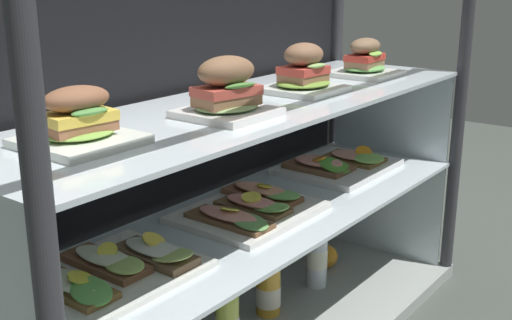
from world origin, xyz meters
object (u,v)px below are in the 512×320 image
at_px(plated_roll_sandwich_left_of_center, 304,74).
at_px(juice_bottle_front_second, 227,317).
at_px(open_sandwich_tray_near_right_corner, 338,164).
at_px(orange_fruit_beside_bottles, 326,256).
at_px(juice_bottle_front_right_end, 268,287).
at_px(plated_roll_sandwich_near_left_corner, 78,124).
at_px(open_sandwich_tray_left_of_center, 114,269).
at_px(plated_roll_sandwich_far_left, 365,62).
at_px(plated_roll_sandwich_near_right_corner, 227,92).
at_px(juice_bottle_front_middle, 317,257).
at_px(open_sandwich_tray_center, 251,208).

xyz_separation_m(plated_roll_sandwich_left_of_center, juice_bottle_front_second, (-0.25, 0.05, -0.58)).
xyz_separation_m(open_sandwich_tray_near_right_corner, orange_fruit_beside_bottles, (0.05, 0.06, -0.33)).
distance_m(juice_bottle_front_right_end, orange_fruit_beside_bottles, 0.36).
distance_m(plated_roll_sandwich_near_left_corner, open_sandwich_tray_left_of_center, 0.31).
xyz_separation_m(plated_roll_sandwich_left_of_center, plated_roll_sandwich_far_left, (0.32, 0.00, -0.01)).
xyz_separation_m(plated_roll_sandwich_near_left_corner, plated_roll_sandwich_left_of_center, (0.66, -0.03, 0.01)).
bearing_deg(plated_roll_sandwich_far_left, plated_roll_sandwich_near_right_corner, -177.50).
distance_m(plated_roll_sandwich_near_right_corner, open_sandwich_tray_left_of_center, 0.42).
bearing_deg(juice_bottle_front_right_end, juice_bottle_front_middle, -4.95).
relative_size(open_sandwich_tray_near_right_corner, juice_bottle_front_second, 1.40).
bearing_deg(open_sandwich_tray_center, open_sandwich_tray_left_of_center, 178.90).
xyz_separation_m(juice_bottle_front_second, orange_fruit_beside_bottles, (0.57, 0.06, -0.06)).
distance_m(plated_roll_sandwich_near_right_corner, plated_roll_sandwich_left_of_center, 0.33).
height_order(plated_roll_sandwich_near_left_corner, plated_roll_sandwich_left_of_center, plated_roll_sandwich_left_of_center).
xyz_separation_m(juice_bottle_front_right_end, juice_bottle_front_middle, (0.22, -0.02, 0.01)).
relative_size(open_sandwich_tray_center, juice_bottle_front_second, 1.40).
bearing_deg(plated_roll_sandwich_far_left, open_sandwich_tray_left_of_center, 177.63).
relative_size(plated_roll_sandwich_left_of_center, plated_roll_sandwich_far_left, 1.00).
relative_size(plated_roll_sandwich_near_right_corner, plated_roll_sandwich_far_left, 0.99).
relative_size(plated_roll_sandwich_far_left, juice_bottle_front_middle, 0.82).
height_order(plated_roll_sandwich_left_of_center, open_sandwich_tray_left_of_center, plated_roll_sandwich_left_of_center).
relative_size(open_sandwich_tray_center, juice_bottle_front_right_end, 1.61).
bearing_deg(open_sandwich_tray_left_of_center, open_sandwich_tray_near_right_corner, 0.68).
height_order(open_sandwich_tray_near_right_corner, juice_bottle_front_second, open_sandwich_tray_near_right_corner).
relative_size(plated_roll_sandwich_near_left_corner, juice_bottle_front_right_end, 0.87).
xyz_separation_m(open_sandwich_tray_near_right_corner, juice_bottle_front_right_end, (-0.30, 0.03, -0.29)).
xyz_separation_m(plated_roll_sandwich_near_right_corner, open_sandwich_tray_near_right_corner, (0.61, 0.08, -0.31)).
distance_m(plated_roll_sandwich_left_of_center, juice_bottle_front_middle, 0.62).
relative_size(open_sandwich_tray_left_of_center, open_sandwich_tray_near_right_corner, 1.00).
relative_size(plated_roll_sandwich_far_left, juice_bottle_front_second, 0.74).
distance_m(plated_roll_sandwich_near_left_corner, juice_bottle_front_second, 0.71).
relative_size(plated_roll_sandwich_near_right_corner, juice_bottle_front_right_end, 0.84).
xyz_separation_m(plated_roll_sandwich_left_of_center, juice_bottle_front_right_end, (-0.03, 0.08, -0.60)).
relative_size(open_sandwich_tray_near_right_corner, juice_bottle_front_middle, 1.56).
distance_m(plated_roll_sandwich_far_left, open_sandwich_tray_near_right_corner, 0.31).
bearing_deg(plated_roll_sandwich_left_of_center, juice_bottle_front_second, 168.93).
xyz_separation_m(plated_roll_sandwich_near_right_corner, juice_bottle_front_second, (0.08, 0.08, -0.58)).
height_order(plated_roll_sandwich_near_right_corner, plated_roll_sandwich_left_of_center, plated_roll_sandwich_near_right_corner).
xyz_separation_m(juice_bottle_front_second, juice_bottle_front_middle, (0.44, 0.02, -0.01)).
relative_size(plated_roll_sandwich_near_right_corner, open_sandwich_tray_near_right_corner, 0.52).
height_order(plated_roll_sandwich_near_left_corner, juice_bottle_front_second, plated_roll_sandwich_near_left_corner).
distance_m(plated_roll_sandwich_far_left, juice_bottle_front_middle, 0.60).
height_order(open_sandwich_tray_left_of_center, open_sandwich_tray_near_right_corner, open_sandwich_tray_near_right_corner).
distance_m(plated_roll_sandwich_near_left_corner, open_sandwich_tray_center, 0.58).
bearing_deg(open_sandwich_tray_near_right_corner, plated_roll_sandwich_left_of_center, -169.70).
height_order(juice_bottle_front_right_end, juice_bottle_front_middle, juice_bottle_front_middle).
relative_size(plated_roll_sandwich_far_left, open_sandwich_tray_near_right_corner, 0.53).
relative_size(plated_roll_sandwich_near_left_corner, plated_roll_sandwich_left_of_center, 1.02).
height_order(plated_roll_sandwich_near_right_corner, open_sandwich_tray_center, plated_roll_sandwich_near_right_corner).
relative_size(plated_roll_sandwich_left_of_center, juice_bottle_front_right_end, 0.85).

